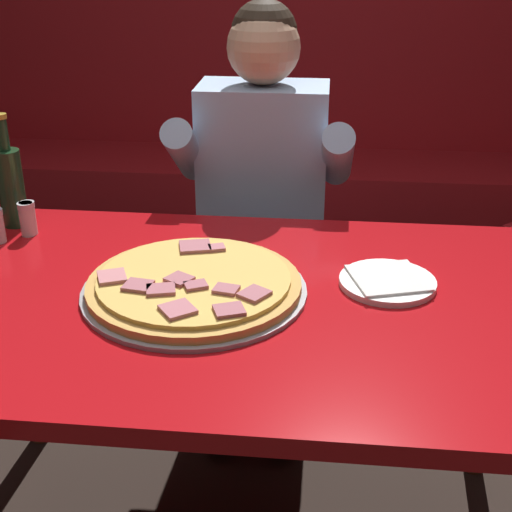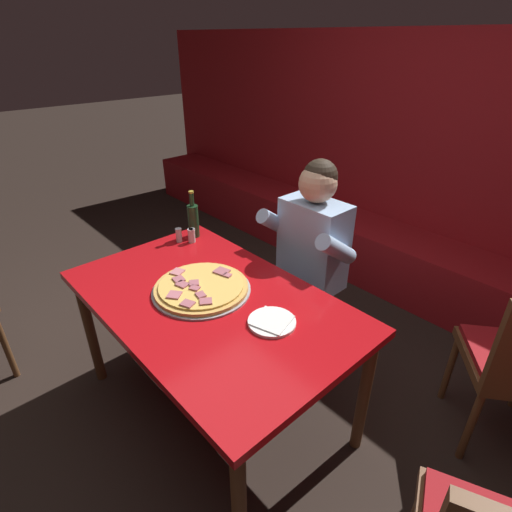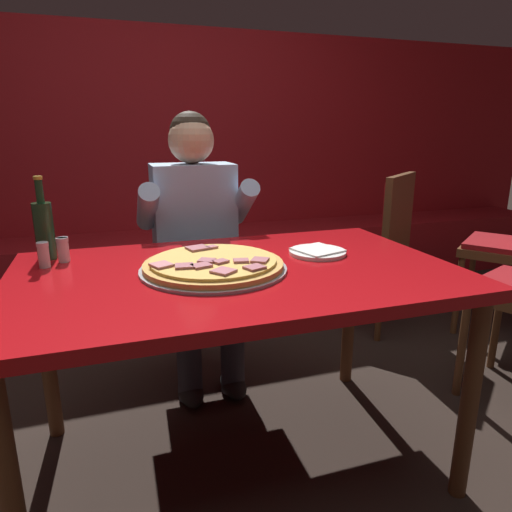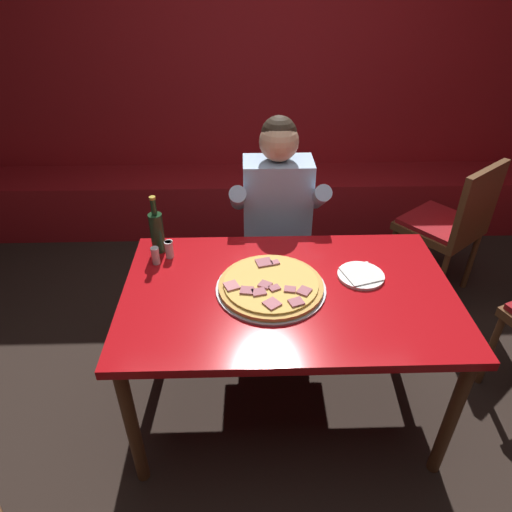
{
  "view_description": "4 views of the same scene",
  "coord_description": "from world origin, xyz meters",
  "px_view_note": "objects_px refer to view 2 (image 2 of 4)",
  "views": [
    {
      "loc": [
        0.19,
        -1.31,
        1.47
      ],
      "look_at": [
        0.04,
        0.2,
        0.75
      ],
      "focal_mm": 50.0,
      "sensor_mm": 36.0,
      "label": 1
    },
    {
      "loc": [
        1.3,
        -0.89,
        1.84
      ],
      "look_at": [
        0.04,
        0.26,
        0.9
      ],
      "focal_mm": 28.0,
      "sensor_mm": 36.0,
      "label": 2
    },
    {
      "loc": [
        -0.39,
        -1.39,
        1.2
      ],
      "look_at": [
        0.1,
        0.11,
        0.76
      ],
      "focal_mm": 32.0,
      "sensor_mm": 36.0,
      "label": 3
    },
    {
      "loc": [
        -0.19,
        -1.55,
        1.98
      ],
      "look_at": [
        -0.14,
        0.21,
        0.79
      ],
      "focal_mm": 32.0,
      "sensor_mm": 36.0,
      "label": 4
    }
  ],
  "objects_px": {
    "pizza": "(201,288)",
    "diner_seated_blue_shirt": "(303,260)",
    "shaker_oregano": "(192,236)",
    "main_dining_table": "(211,311)",
    "plate_white_paper": "(272,322)",
    "shaker_red_pepper_flakes": "(191,236)",
    "beer_bottle": "(193,220)",
    "shaker_black_pepper": "(179,236)"
  },
  "relations": [
    {
      "from": "pizza",
      "to": "beer_bottle",
      "type": "xyz_separation_m",
      "value": [
        -0.53,
        0.32,
        0.09
      ]
    },
    {
      "from": "plate_white_paper",
      "to": "shaker_black_pepper",
      "type": "xyz_separation_m",
      "value": [
        -0.94,
        0.13,
        0.03
      ]
    },
    {
      "from": "shaker_oregano",
      "to": "diner_seated_blue_shirt",
      "type": "bearing_deg",
      "value": 35.17
    },
    {
      "from": "pizza",
      "to": "diner_seated_blue_shirt",
      "type": "bearing_deg",
      "value": 83.23
    },
    {
      "from": "shaker_oregano",
      "to": "diner_seated_blue_shirt",
      "type": "relative_size",
      "value": 0.07
    },
    {
      "from": "beer_bottle",
      "to": "plate_white_paper",
      "type": "bearing_deg",
      "value": -14.65
    },
    {
      "from": "shaker_oregano",
      "to": "shaker_black_pepper",
      "type": "bearing_deg",
      "value": -135.81
    },
    {
      "from": "pizza",
      "to": "beer_bottle",
      "type": "relative_size",
      "value": 1.64
    },
    {
      "from": "plate_white_paper",
      "to": "pizza",
      "type": "bearing_deg",
      "value": -169.15
    },
    {
      "from": "plate_white_paper",
      "to": "shaker_black_pepper",
      "type": "relative_size",
      "value": 2.44
    },
    {
      "from": "diner_seated_blue_shirt",
      "to": "main_dining_table",
      "type": "bearing_deg",
      "value": -90.05
    },
    {
      "from": "shaker_oregano",
      "to": "shaker_black_pepper",
      "type": "height_order",
      "value": "same"
    },
    {
      "from": "main_dining_table",
      "to": "pizza",
      "type": "height_order",
      "value": "pizza"
    },
    {
      "from": "main_dining_table",
      "to": "beer_bottle",
      "type": "distance_m",
      "value": 0.72
    },
    {
      "from": "shaker_red_pepper_flakes",
      "to": "shaker_black_pepper",
      "type": "height_order",
      "value": "same"
    },
    {
      "from": "plate_white_paper",
      "to": "shaker_red_pepper_flakes",
      "type": "relative_size",
      "value": 2.44
    },
    {
      "from": "main_dining_table",
      "to": "beer_bottle",
      "type": "relative_size",
      "value": 4.93
    },
    {
      "from": "pizza",
      "to": "diner_seated_blue_shirt",
      "type": "height_order",
      "value": "diner_seated_blue_shirt"
    },
    {
      "from": "diner_seated_blue_shirt",
      "to": "shaker_red_pepper_flakes",
      "type": "bearing_deg",
      "value": -144.48
    },
    {
      "from": "plate_white_paper",
      "to": "shaker_red_pepper_flakes",
      "type": "distance_m",
      "value": 0.9
    },
    {
      "from": "pizza",
      "to": "shaker_oregano",
      "type": "xyz_separation_m",
      "value": [
        -0.47,
        0.27,
        0.02
      ]
    },
    {
      "from": "plate_white_paper",
      "to": "diner_seated_blue_shirt",
      "type": "distance_m",
      "value": 0.67
    },
    {
      "from": "main_dining_table",
      "to": "beer_bottle",
      "type": "height_order",
      "value": "beer_bottle"
    },
    {
      "from": "plate_white_paper",
      "to": "shaker_oregano",
      "type": "xyz_separation_m",
      "value": [
        -0.88,
        0.19,
        0.03
      ]
    },
    {
      "from": "pizza",
      "to": "shaker_red_pepper_flakes",
      "type": "distance_m",
      "value": 0.54
    },
    {
      "from": "shaker_red_pepper_flakes",
      "to": "shaker_oregano",
      "type": "relative_size",
      "value": 1.0
    },
    {
      "from": "main_dining_table",
      "to": "shaker_oregano",
      "type": "distance_m",
      "value": 0.62
    },
    {
      "from": "shaker_red_pepper_flakes",
      "to": "pizza",
      "type": "bearing_deg",
      "value": -29.15
    },
    {
      "from": "plate_white_paper",
      "to": "diner_seated_blue_shirt",
      "type": "bearing_deg",
      "value": 120.1
    },
    {
      "from": "shaker_oregano",
      "to": "shaker_red_pepper_flakes",
      "type": "bearing_deg",
      "value": -107.35
    },
    {
      "from": "shaker_red_pepper_flakes",
      "to": "diner_seated_blue_shirt",
      "type": "distance_m",
      "value": 0.68
    },
    {
      "from": "shaker_red_pepper_flakes",
      "to": "shaker_black_pepper",
      "type": "xyz_separation_m",
      "value": [
        -0.06,
        -0.05,
        0.0
      ]
    },
    {
      "from": "main_dining_table",
      "to": "pizza",
      "type": "relative_size",
      "value": 3.01
    },
    {
      "from": "beer_bottle",
      "to": "shaker_black_pepper",
      "type": "relative_size",
      "value": 3.4
    },
    {
      "from": "main_dining_table",
      "to": "pizza",
      "type": "xyz_separation_m",
      "value": [
        -0.08,
        0.01,
        0.09
      ]
    },
    {
      "from": "main_dining_table",
      "to": "diner_seated_blue_shirt",
      "type": "relative_size",
      "value": 1.13
    },
    {
      "from": "beer_bottle",
      "to": "shaker_oregano",
      "type": "xyz_separation_m",
      "value": [
        0.06,
        -0.06,
        -0.07
      ]
    },
    {
      "from": "main_dining_table",
      "to": "shaker_oregano",
      "type": "height_order",
      "value": "shaker_oregano"
    },
    {
      "from": "shaker_black_pepper",
      "to": "plate_white_paper",
      "type": "bearing_deg",
      "value": -8.13
    },
    {
      "from": "plate_white_paper",
      "to": "beer_bottle",
      "type": "distance_m",
      "value": 0.98
    },
    {
      "from": "main_dining_table",
      "to": "shaker_red_pepper_flakes",
      "type": "distance_m",
      "value": 0.62
    },
    {
      "from": "plate_white_paper",
      "to": "main_dining_table",
      "type": "bearing_deg",
      "value": -165.68
    }
  ]
}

